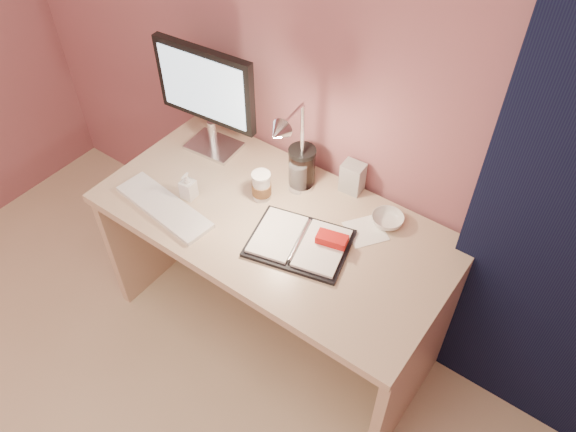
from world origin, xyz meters
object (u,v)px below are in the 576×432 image
Objects in this scene: clear_cup at (298,177)px; lotion_bottle at (188,186)px; coffee_cup at (262,187)px; desk_lamp at (283,147)px; keyboard at (164,207)px; bowl at (387,220)px; dark_jar at (302,168)px; planner at (302,242)px; monitor at (207,91)px; desk at (286,246)px; product_box at (353,177)px.

lotion_bottle is (-0.32, -0.29, -0.00)m from clear_cup.
coffee_cup is 0.22m from desk_lamp.
keyboard is at bearing -131.64° from clear_cup.
lotion_bottle is (-0.71, -0.33, 0.04)m from bowl.
coffee_cup is 0.18m from dark_jar.
keyboard is 3.62× the size of bowl.
planner is 0.51m from lotion_bottle.
monitor reaches higher than dark_jar.
planner is 0.98× the size of desk_lamp.
bowl is (0.36, 0.16, 0.24)m from desk.
planner is 0.35m from dark_jar.
planner is (0.64, -0.23, -0.27)m from monitor.
desk is at bearing -49.20° from desk_lamp.
keyboard is 3.56× the size of coffee_cup.
clear_cup is at bearing 78.32° from desk_lamp.
dark_jar reaches higher than desk.
desk is at bearing -77.45° from dark_jar.
planner reaches higher than desk.
desk is at bearing 4.25° from coffee_cup.
dark_jar is at bearing -179.92° from bowl.
clear_cup is (-0.19, 0.24, 0.05)m from planner.
keyboard is 0.56m from dark_jar.
clear_cup is at bearing 102.02° from desk.
desk is 0.41m from product_box.
coffee_cup is 0.29m from lotion_bottle.
lotion_bottle is at bearing -144.88° from coffee_cup.
clear_cup is at bearing 54.64° from keyboard.
bowl reaches higher than keyboard.
desk is 0.31m from clear_cup.
monitor reaches higher than planner.
product_box reaches higher than coffee_cup.
planner is 0.35m from desk_lamp.
bowl is 0.48m from desk_lamp.
keyboard is 0.53m from desk_lamp.
planner is at bearing -92.52° from product_box.
dark_jar reaches higher than lotion_bottle.
coffee_cup is (0.36, -0.12, -0.23)m from monitor.
dark_jar is 0.21m from product_box.
product_box reaches higher than keyboard.
clear_cup is at bearing -149.19° from product_box.
desk_lamp is (0.35, 0.31, 0.26)m from keyboard.
planner is (0.16, -0.12, 0.24)m from desk.
monitor is 0.39m from lotion_bottle.
lotion_bottle is at bearing -154.70° from bowl.
bowl is at bearing -25.33° from product_box.
coffee_cup is at bearing -124.14° from clear_cup.
planner reaches higher than keyboard.
dark_jar is at bearing 66.03° from coffee_cup.
planner is 3.23× the size of clear_cup.
clear_cup is 0.22m from desk_lamp.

